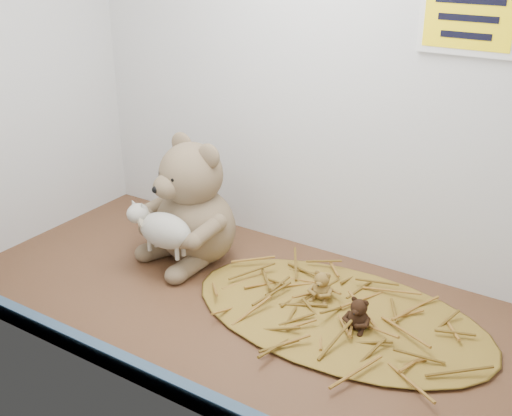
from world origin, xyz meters
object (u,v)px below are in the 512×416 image
Objects in this scene: main_teddy at (195,200)px; mini_teddy_brown at (359,312)px; mini_teddy_tan at (322,284)px; toy_lamb at (165,231)px.

mini_teddy_brown is at bearing 8.61° from main_teddy.
mini_teddy_tan is 0.96× the size of mini_teddy_brown.
mini_teddy_brown is (43.62, -7.16, -9.92)cm from main_teddy.
mini_teddy_tan is (33.05, -1.60, -10.03)cm from main_teddy.
toy_lamb is at bearing -170.69° from mini_teddy_tan.
toy_lamb reaches higher than mini_teddy_brown.
main_teddy is 45.31cm from mini_teddy_brown.
mini_teddy_brown is at bearing -33.17° from mini_teddy_tan.
main_teddy is 34.58cm from mini_teddy_tan.
main_teddy reaches higher than mini_teddy_tan.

